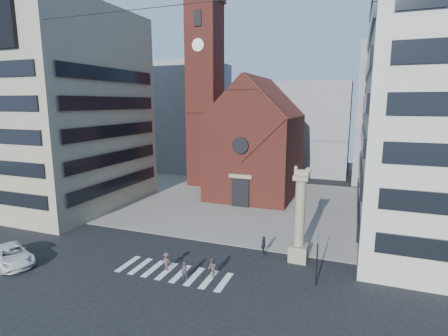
{
  "coord_description": "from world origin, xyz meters",
  "views": [
    {
      "loc": [
        14.16,
        -26.97,
        14.07
      ],
      "look_at": [
        0.95,
        8.0,
        7.05
      ],
      "focal_mm": 28.0,
      "sensor_mm": 36.0,
      "label": 1
    }
  ],
  "objects": [
    {
      "name": "white_car",
      "position": [
        -13.65,
        -6.64,
        0.8
      ],
      "size": [
        6.33,
        4.67,
        1.6
      ],
      "primitive_type": "imported",
      "rotation": [
        0.0,
        0.0,
        1.17
      ],
      "color": "white",
      "rests_on": "ground"
    },
    {
      "name": "campanile",
      "position": [
        -10.0,
        28.0,
        15.74
      ],
      "size": [
        5.5,
        5.5,
        31.2
      ],
      "color": "maroon",
      "rests_on": "ground"
    },
    {
      "name": "church",
      "position": [
        0.0,
        25.04,
        7.98
      ],
      "size": [
        12.0,
        16.65,
        18.0
      ],
      "color": "maroon",
      "rests_on": "ground"
    },
    {
      "name": "scooter_3",
      "position": [
        -0.43,
        18.45,
        0.6
      ],
      "size": [
        1.01,
        1.92,
        1.11
      ],
      "primitive_type": "imported",
      "rotation": [
        0.0,
        0.0,
        0.28
      ],
      "color": "black",
      "rests_on": "piazza"
    },
    {
      "name": "building_left",
      "position": [
        -24.0,
        10.0,
        13.0
      ],
      "size": [
        18.0,
        20.0,
        26.0
      ],
      "primitive_type": "cube",
      "color": "gray",
      "rests_on": "ground"
    },
    {
      "name": "ground",
      "position": [
        0.0,
        0.0,
        0.0
      ],
      "size": [
        120.0,
        120.0,
        0.0
      ],
      "primitive_type": "plane",
      "color": "black",
      "rests_on": "ground"
    },
    {
      "name": "scooter_0",
      "position": [
        -6.02,
        18.45,
        0.55
      ],
      "size": [
        1.17,
        2.01,
        1.0
      ],
      "primitive_type": "imported",
      "rotation": [
        0.0,
        0.0,
        0.28
      ],
      "color": "black",
      "rests_on": "piazza"
    },
    {
      "name": "scooter_6",
      "position": [
        5.16,
        18.45,
        0.55
      ],
      "size": [
        1.17,
        2.01,
        1.0
      ],
      "primitive_type": "imported",
      "rotation": [
        0.0,
        0.0,
        0.28
      ],
      "color": "black",
      "rests_on": "piazza"
    },
    {
      "name": "scooter_5",
      "position": [
        3.3,
        18.45,
        0.6
      ],
      "size": [
        1.01,
        1.92,
        1.11
      ],
      "primitive_type": "imported",
      "rotation": [
        0.0,
        0.0,
        0.28
      ],
      "color": "black",
      "rests_on": "piazza"
    },
    {
      "name": "pedestrian_1",
      "position": [
        3.88,
        -2.53,
        0.79
      ],
      "size": [
        0.95,
        0.97,
        1.58
      ],
      "primitive_type": "imported",
      "rotation": [
        0.0,
        0.0,
        -0.91
      ],
      "color": "#5D504A",
      "rests_on": "ground"
    },
    {
      "name": "scooter_2",
      "position": [
        -2.29,
        18.45,
        0.55
      ],
      "size": [
        1.17,
        2.01,
        1.0
      ],
      "primitive_type": "imported",
      "rotation": [
        0.0,
        0.0,
        0.28
      ],
      "color": "black",
      "rests_on": "piazza"
    },
    {
      "name": "pedestrian_0",
      "position": [
        1.98,
        -3.69,
        0.76
      ],
      "size": [
        0.57,
        0.39,
        1.52
      ],
      "primitive_type": "imported",
      "rotation": [
        0.0,
        0.0,
        -0.05
      ],
      "color": "#302939",
      "rests_on": "ground"
    },
    {
      "name": "pedestrian_3",
      "position": [
        -0.18,
        -2.79,
        0.78
      ],
      "size": [
        1.07,
        0.7,
        1.57
      ],
      "primitive_type": "imported",
      "rotation": [
        0.0,
        0.0,
        3.03
      ],
      "color": "#4C3333",
      "rests_on": "ground"
    },
    {
      "name": "bg_block_mid",
      "position": [
        6.0,
        45.0,
        9.0
      ],
      "size": [
        14.0,
        12.0,
        18.0
      ],
      "primitive_type": "cube",
      "color": "gray",
      "rests_on": "ground"
    },
    {
      "name": "bg_block_left",
      "position": [
        -20.0,
        40.0,
        11.0
      ],
      "size": [
        16.0,
        14.0,
        22.0
      ],
      "primitive_type": "cube",
      "color": "gray",
      "rests_on": "ground"
    },
    {
      "name": "pedestrian_2",
      "position": [
        6.78,
        3.0,
        0.92
      ],
      "size": [
        0.46,
        1.08,
        1.84
      ],
      "primitive_type": "imported",
      "rotation": [
        0.0,
        0.0,
        1.56
      ],
      "color": "#28272F",
      "rests_on": "ground"
    },
    {
      "name": "scooter_1",
      "position": [
        -4.15,
        18.45,
        0.6
      ],
      "size": [
        1.01,
        1.92,
        1.11
      ],
      "primitive_type": "imported",
      "rotation": [
        0.0,
        0.0,
        0.28
      ],
      "color": "black",
      "rests_on": "piazza"
    },
    {
      "name": "scooter_4",
      "position": [
        1.43,
        18.45,
        0.55
      ],
      "size": [
        1.17,
        2.01,
        1.0
      ],
      "primitive_type": "imported",
      "rotation": [
        0.0,
        0.0,
        0.28
      ],
      "color": "black",
      "rests_on": "piazza"
    },
    {
      "name": "traffic_light",
      "position": [
        12.0,
        -1.0,
        2.29
      ],
      "size": [
        0.13,
        0.16,
        4.3
      ],
      "color": "black",
      "rests_on": "ground"
    },
    {
      "name": "zebra_crossing",
      "position": [
        0.55,
        -3.0,
        0.01
      ],
      "size": [
        10.2,
        3.2,
        0.01
      ],
      "primitive_type": null,
      "color": "white",
      "rests_on": "ground"
    },
    {
      "name": "piazza",
      "position": [
        0.0,
        19.0,
        0.03
      ],
      "size": [
        46.0,
        30.0,
        0.05
      ],
      "primitive_type": "cube",
      "color": "gray",
      "rests_on": "ground"
    },
    {
      "name": "bg_block_right",
      "position": [
        22.0,
        42.0,
        12.0
      ],
      "size": [
        16.0,
        14.0,
        24.0
      ],
      "primitive_type": "cube",
      "color": "gray",
      "rests_on": "ground"
    },
    {
      "name": "lion_column",
      "position": [
        10.01,
        3.0,
        3.46
      ],
      "size": [
        1.63,
        1.6,
        8.68
      ],
      "color": "gray",
      "rests_on": "ground"
    }
  ]
}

